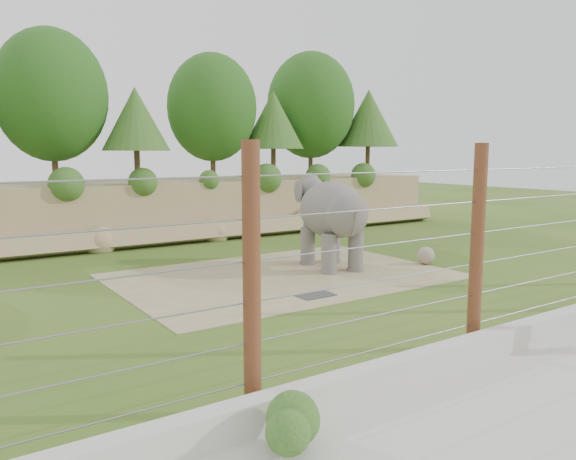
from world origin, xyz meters
TOP-DOWN VIEW (x-y plane):
  - ground at (0.00, 0.00)m, footprint 90.00×90.00m
  - back_embankment at (0.59, 12.68)m, footprint 30.00×5.52m
  - dirt_patch at (0.50, 3.00)m, footprint 10.00×7.00m
  - drain_grate at (-0.17, 0.42)m, footprint 1.00×0.60m
  - elephant at (2.50, 3.15)m, footprint 2.27×3.95m
  - stone_ball at (5.50, 1.73)m, footprint 0.60×0.60m
  - retaining_wall at (0.00, -5.00)m, footprint 26.00×0.35m
  - barrier_fence at (0.00, -4.50)m, footprint 20.26×0.26m
  - walkway_shrub at (-5.12, -5.80)m, footprint 0.74×0.74m

SIDE VIEW (x-z plane):
  - ground at x=0.00m, z-range 0.00..0.00m
  - dirt_patch at x=0.50m, z-range 0.00..0.02m
  - drain_grate at x=-0.17m, z-range 0.02..0.05m
  - retaining_wall at x=0.00m, z-range 0.00..0.50m
  - stone_ball at x=5.50m, z-range 0.02..0.62m
  - walkway_shrub at x=-5.12m, z-range 0.01..0.75m
  - elephant at x=2.50m, z-range 0.00..3.00m
  - barrier_fence at x=0.00m, z-range 0.00..4.00m
  - back_embankment at x=0.59m, z-range -0.42..8.35m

